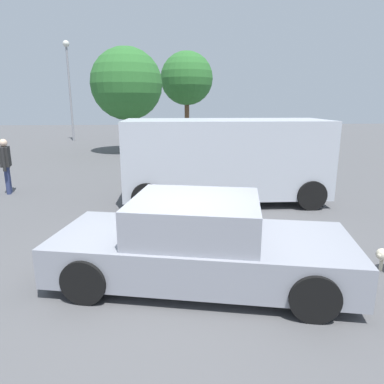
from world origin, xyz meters
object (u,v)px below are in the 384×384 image
Objects in this scene: pedestrian at (6,162)px; sedan_foreground at (200,244)px; van_white at (225,158)px; light_post_mid at (69,75)px.

sedan_foreground is at bearing 120.33° from pedestrian.
pedestrian is at bearing -10.09° from van_white.
van_white is 6.47m from pedestrian.
pedestrian is (-5.24, 5.75, 0.38)m from sedan_foreground.
sedan_foreground is 0.69× the size of light_post_mid.
light_post_mid reaches higher than van_white.
light_post_mid is at bearing 120.74° from sedan_foreground.
sedan_foreground is 7.79m from pedestrian.
van_white is at bearing 156.91° from pedestrian.
van_white is at bearing 88.32° from sedan_foreground.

